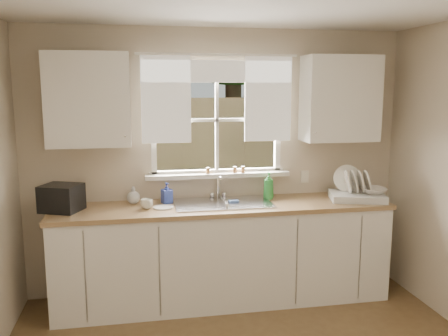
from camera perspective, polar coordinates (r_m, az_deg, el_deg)
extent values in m
cube|color=beige|center=(4.69, -0.79, -7.46)|extent=(3.60, 0.02, 1.15)
cube|color=beige|center=(4.50, -0.85, 14.39)|extent=(3.60, 0.02, 0.35)
cube|color=beige|center=(4.45, -16.31, 5.35)|extent=(1.20, 0.02, 1.00)
cube|color=beige|center=(4.84, 13.39, 5.79)|extent=(1.20, 0.02, 1.00)
cube|color=white|center=(4.57, -0.85, -0.48)|extent=(1.30, 0.06, 0.05)
cube|color=white|center=(4.51, -0.89, 12.15)|extent=(1.30, 0.06, 0.05)
cube|color=white|center=(4.45, -8.55, 5.63)|extent=(0.05, 0.06, 1.05)
cube|color=white|center=(4.65, 6.48, 5.84)|extent=(0.05, 0.06, 1.05)
cube|color=white|center=(4.51, -0.87, 5.79)|extent=(0.03, 0.04, 1.00)
cube|color=white|center=(4.51, -0.87, 5.79)|extent=(1.20, 0.04, 0.03)
cube|color=white|center=(4.52, -0.72, -0.86)|extent=(1.38, 0.14, 0.04)
cylinder|color=white|center=(4.43, -0.71, 13.49)|extent=(1.50, 0.02, 0.02)
cube|color=white|center=(4.38, -6.99, 8.23)|extent=(0.45, 0.02, 0.80)
cube|color=white|center=(4.54, 5.32, 8.30)|extent=(0.45, 0.02, 0.80)
cube|color=white|center=(4.43, -0.73, 11.54)|extent=(1.40, 0.02, 0.20)
cube|color=white|center=(4.43, -0.07, -10.38)|extent=(3.00, 0.62, 0.87)
cube|color=#95734A|center=(4.30, -0.07, -4.67)|extent=(3.04, 0.65, 0.04)
cube|color=white|center=(4.26, -15.99, 7.89)|extent=(0.70, 0.33, 0.80)
cube|color=white|center=(4.65, 13.79, 8.10)|extent=(0.70, 0.33, 0.80)
cube|color=beige|center=(4.78, 9.68, -1.03)|extent=(0.08, 0.01, 0.12)
cylinder|color=brown|center=(4.53, 2.31, -0.18)|extent=(0.04, 0.04, 0.06)
cylinder|color=brown|center=(4.47, -1.94, -0.32)|extent=(0.04, 0.04, 0.06)
cylinder|color=brown|center=(4.52, 1.32, -0.21)|extent=(0.04, 0.04, 0.06)
cube|color=#335421|center=(9.65, -5.86, -2.23)|extent=(20.00, 10.00, 0.02)
cube|color=#997E54|center=(7.53, -4.70, 1.55)|extent=(8.00, 0.10, 1.80)
cube|color=maroon|center=(10.96, -12.92, 4.91)|extent=(3.00, 3.00, 2.20)
cube|color=black|center=(10.93, -13.17, 11.45)|extent=(3.20, 3.20, 0.30)
cylinder|color=#423021|center=(10.64, 1.13, 7.71)|extent=(0.36, 0.36, 3.20)
cube|color=#B7B7BC|center=(4.34, -0.15, -5.34)|extent=(0.84, 0.46, 0.18)
cube|color=#B7B7BC|center=(4.32, -0.15, -4.25)|extent=(0.88, 0.50, 0.01)
cube|color=#B7B7BC|center=(4.33, -0.15, -4.58)|extent=(0.02, 0.41, 0.14)
cylinder|color=silver|center=(4.54, -0.72, -2.22)|extent=(0.03, 0.03, 0.22)
cylinder|color=silver|center=(4.44, -0.55, -1.04)|extent=(0.02, 0.18, 0.02)
sphere|color=silver|center=(4.54, -1.47, -3.24)|extent=(0.05, 0.05, 0.05)
sphere|color=silver|center=(4.57, 0.02, -3.18)|extent=(0.05, 0.05, 0.05)
cube|color=silver|center=(4.64, 15.69, -3.30)|extent=(0.57, 0.48, 0.07)
cylinder|color=white|center=(4.69, 14.58, -1.20)|extent=(0.27, 0.14, 0.25)
cylinder|color=white|center=(4.59, 14.67, -1.56)|extent=(0.12, 0.23, 0.22)
cylinder|color=white|center=(4.60, 15.41, -1.57)|extent=(0.12, 0.23, 0.22)
cylinder|color=white|center=(4.62, 16.14, -1.58)|extent=(0.12, 0.23, 0.22)
cylinder|color=white|center=(4.63, 16.86, -1.58)|extent=(0.12, 0.23, 0.22)
imported|color=silver|center=(4.65, 17.47, -2.59)|extent=(0.24, 0.24, 0.06)
imported|color=#2B8336|center=(4.50, 5.38, -2.11)|extent=(0.11, 0.11, 0.26)
imported|color=#2D43AB|center=(4.35, -6.90, -3.01)|extent=(0.11, 0.11, 0.19)
imported|color=beige|center=(4.41, -10.85, -3.19)|extent=(0.16, 0.16, 0.15)
cylinder|color=silver|center=(4.20, -7.30, -4.72)|extent=(0.18, 0.18, 0.01)
imported|color=beige|center=(4.19, -9.29, -4.30)|extent=(0.12, 0.12, 0.08)
cube|color=black|center=(4.28, -18.96, -3.42)|extent=(0.39, 0.37, 0.23)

